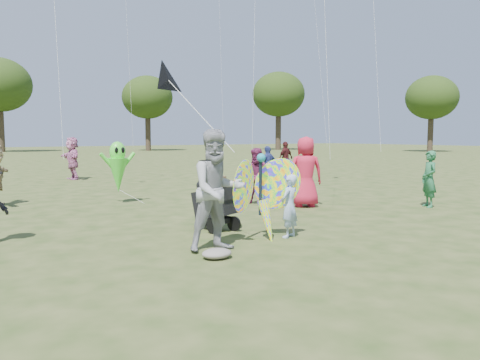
# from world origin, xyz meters

# --- Properties ---
(ground) EXTENTS (160.00, 160.00, 0.00)m
(ground) POSITION_xyz_m (0.00, 0.00, 0.00)
(ground) COLOR #51592B
(ground) RESTS_ON ground
(child_girl) EXTENTS (0.51, 0.42, 1.18)m
(child_girl) POSITION_xyz_m (0.69, 1.18, 0.59)
(child_girl) COLOR #A0B8E2
(child_girl) RESTS_ON ground
(adult_man) EXTENTS (1.03, 0.84, 2.00)m
(adult_man) POSITION_xyz_m (-0.93, 1.06, 1.00)
(adult_man) COLOR #9A9B9F
(adult_man) RESTS_ON ground
(grey_bag) EXTENTS (0.48, 0.40, 0.15)m
(grey_bag) POSITION_xyz_m (-1.21, 0.62, 0.08)
(grey_bag) COLOR gray
(grey_bag) RESTS_ON ground
(crowd_a) EXTENTS (1.09, 0.95, 1.88)m
(crowd_a) POSITION_xyz_m (3.45, 3.87, 0.94)
(crowd_a) COLOR red
(crowd_a) RESTS_ON ground
(crowd_c) EXTENTS (0.92, 0.47, 1.51)m
(crowd_c) POSITION_xyz_m (5.88, 8.77, 0.75)
(crowd_c) COLOR #333F8C
(crowd_c) RESTS_ON ground
(crowd_e) EXTENTS (0.92, 0.96, 1.56)m
(crowd_e) POSITION_xyz_m (2.61, 4.87, 0.78)
(crowd_e) COLOR #7E2A57
(crowd_e) RESTS_ON ground
(crowd_f) EXTENTS (0.57, 0.65, 1.50)m
(crowd_f) POSITION_xyz_m (6.14, 2.01, 0.75)
(crowd_f) COLOR #26673F
(crowd_f) RESTS_ON ground
(crowd_h) EXTENTS (1.01, 0.57, 1.61)m
(crowd_h) POSITION_xyz_m (9.35, 11.98, 0.81)
(crowd_h) COLOR #461719
(crowd_h) RESTS_ON ground
(crowd_j) EXTENTS (0.64, 1.74, 1.85)m
(crowd_j) POSITION_xyz_m (0.25, 15.36, 0.92)
(crowd_j) COLOR #C06D9D
(crowd_j) RESTS_ON ground
(jogging_stroller) EXTENTS (0.76, 1.14, 1.09)m
(jogging_stroller) POSITION_xyz_m (-0.11, 2.61, 0.61)
(jogging_stroller) COLOR black
(jogging_stroller) RESTS_ON ground
(butterfly_kite) EXTENTS (1.74, 0.75, 1.78)m
(butterfly_kite) POSITION_xyz_m (0.15, 1.27, 0.80)
(butterfly_kite) COLOR #FF2836
(butterfly_kite) RESTS_ON ground
(delta_kite_rig) EXTENTS (0.89, 2.03, 1.77)m
(delta_kite_rig) POSITION_xyz_m (-0.95, 2.86, 2.96)
(delta_kite_rig) COLOR black
(delta_kite_rig) RESTS_ON ground
(alien_kite) EXTENTS (1.12, 0.69, 1.74)m
(alien_kite) POSITION_xyz_m (-0.51, 7.20, 0.97)
(alien_kite) COLOR #4CED37
(alien_kite) RESTS_ON ground
(tree_line) EXTENTS (91.78, 33.60, 10.79)m
(tree_line) POSITION_xyz_m (3.67, 44.99, 6.86)
(tree_line) COLOR #3A2D21
(tree_line) RESTS_ON ground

